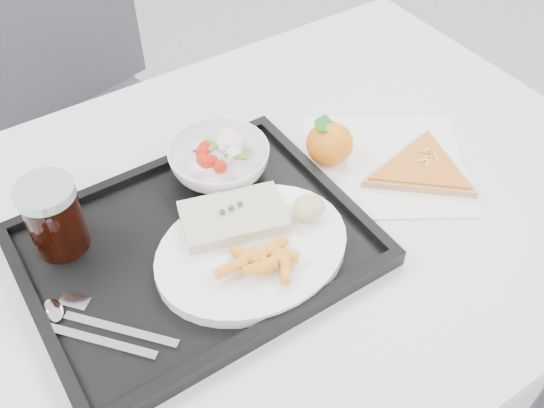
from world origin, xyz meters
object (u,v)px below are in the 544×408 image
object	(u,v)px
table	(251,248)
dinner_plate	(252,250)
chair	(88,101)
salad_bowl	(219,160)
cola_glass	(54,216)
tangerine	(330,143)
pizza_slice	(422,169)
tray	(196,247)

from	to	relation	value
table	dinner_plate	xyz separation A→B (m)	(-0.04, -0.07, 0.09)
chair	salad_bowl	size ratio (longest dim) A/B	6.11
cola_glass	tangerine	bearing A→B (deg)	-6.86
tangerine	cola_glass	bearing A→B (deg)	173.14
table	pizza_slice	size ratio (longest dim) A/B	4.75
chair	salad_bowl	distance (m)	0.65
tangerine	dinner_plate	bearing A→B (deg)	-152.77
table	tray	world-z (taller)	tray
table	dinner_plate	distance (m)	0.12
table	salad_bowl	size ratio (longest dim) A/B	7.89
table	pizza_slice	distance (m)	0.29
cola_glass	table	bearing A→B (deg)	-19.86
tray	tangerine	size ratio (longest dim) A/B	4.89
chair	tangerine	size ratio (longest dim) A/B	10.11
dinner_plate	cola_glass	size ratio (longest dim) A/B	2.50
salad_bowl	tangerine	distance (m)	0.18
chair	cola_glass	xyz separation A→B (m)	(-0.22, -0.61, 0.28)
chair	table	bearing A→B (deg)	-87.90
salad_bowl	cola_glass	size ratio (longest dim) A/B	1.41
salad_bowl	dinner_plate	bearing A→B (deg)	-105.12
tray	dinner_plate	xyz separation A→B (m)	(0.06, -0.06, 0.02)
table	dinner_plate	size ratio (longest dim) A/B	4.44
table	chair	world-z (taller)	chair
chair	tangerine	bearing A→B (deg)	-73.29
table	salad_bowl	bearing A→B (deg)	86.19
chair	tray	bearing A→B (deg)	-95.53
table	chair	size ratio (longest dim) A/B	1.29
table	salad_bowl	world-z (taller)	salad_bowl
chair	cola_glass	bearing A→B (deg)	-109.80
chair	pizza_slice	distance (m)	0.85
salad_bowl	pizza_slice	world-z (taller)	salad_bowl
salad_bowl	tangerine	size ratio (longest dim) A/B	1.65
dinner_plate	tangerine	xyz separation A→B (m)	(0.21, 0.11, 0.01)
tangerine	pizza_slice	distance (m)	0.15
tray	dinner_plate	world-z (taller)	dinner_plate
salad_bowl	cola_glass	world-z (taller)	cola_glass
tray	salad_bowl	size ratio (longest dim) A/B	2.96
chair	dinner_plate	distance (m)	0.80
cola_glass	dinner_plate	bearing A→B (deg)	-37.50
tray	salad_bowl	distance (m)	0.15
table	tray	distance (m)	0.12
tangerine	pizza_slice	bearing A→B (deg)	-45.74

